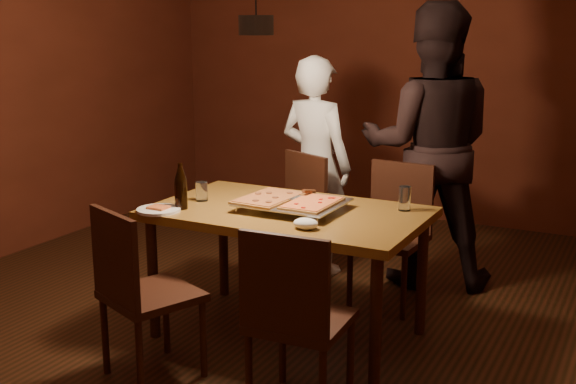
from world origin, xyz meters
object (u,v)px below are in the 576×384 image
at_px(beer_bottle_a, 180,189).
at_px(chair_far_left, 294,207).
at_px(chair_near_right, 294,306).
at_px(beer_bottle_b, 181,186).
at_px(diner_dark, 429,147).
at_px(chair_near_left, 136,279).
at_px(dining_table, 288,222).
at_px(pizza_tray, 292,206).
at_px(diner_white, 316,166).
at_px(chair_far_right, 395,220).
at_px(plate_slice, 159,210).
at_px(pendant_lamp, 256,23).

bearing_deg(beer_bottle_a, chair_far_left, 80.44).
relative_size(chair_far_left, chair_near_right, 1.15).
distance_m(beer_bottle_b, diner_dark, 1.78).
relative_size(beer_bottle_a, beer_bottle_b, 0.87).
relative_size(chair_far_left, diner_dark, 0.29).
distance_m(chair_near_left, beer_bottle_a, 0.66).
relative_size(dining_table, diner_dark, 0.79).
bearing_deg(pizza_tray, chair_near_left, -117.29).
height_order(chair_near_right, beer_bottle_b, beer_bottle_b).
xyz_separation_m(dining_table, diner_white, (-0.35, 1.10, 0.10)).
height_order(chair_near_right, diner_dark, diner_dark).
bearing_deg(chair_near_left, beer_bottle_a, 124.90).
bearing_deg(pizza_tray, diner_white, 109.79).
distance_m(chair_far_right, chair_near_left, 1.79).
distance_m(chair_near_left, plate_slice, 0.55).
distance_m(pizza_tray, plate_slice, 0.74).
bearing_deg(pendant_lamp, chair_far_right, 64.09).
height_order(chair_far_right, diner_white, diner_white).
bearing_deg(beer_bottle_a, diner_white, 82.02).
xyz_separation_m(dining_table, chair_near_left, (-0.42, -0.82, -0.14)).
distance_m(plate_slice, diner_dark, 1.91).
height_order(chair_near_left, pizza_tray, chair_near_left).
distance_m(dining_table, chair_near_left, 0.93).
relative_size(chair_near_left, pizza_tray, 0.99).
distance_m(chair_near_right, plate_slice, 1.14).
bearing_deg(chair_near_left, dining_table, 85.21).
height_order(dining_table, plate_slice, plate_slice).
distance_m(dining_table, plate_slice, 0.72).
bearing_deg(beer_bottle_b, plate_slice, -129.15).
distance_m(chair_near_left, pendant_lamp, 1.43).
distance_m(chair_far_left, beer_bottle_a, 1.11).
xyz_separation_m(dining_table, chair_near_right, (0.43, -0.76, -0.14)).
distance_m(chair_near_right, diner_white, 2.03).
distance_m(diner_dark, pendant_lamp, 1.69).
relative_size(chair_near_left, beer_bottle_b, 2.11).
xyz_separation_m(beer_bottle_a, diner_white, (0.19, 1.36, -0.09)).
bearing_deg(chair_near_right, diner_white, 109.74).
bearing_deg(diner_dark, beer_bottle_b, 39.31).
distance_m(dining_table, chair_far_right, 0.88).
bearing_deg(chair_far_left, dining_table, 139.19).
bearing_deg(diner_dark, pizza_tray, 53.91).
bearing_deg(plate_slice, chair_near_left, -66.43).
height_order(dining_table, chair_near_left, chair_near_left).
height_order(chair_near_right, pendant_lamp, pendant_lamp).
bearing_deg(diner_dark, plate_slice, 38.88).
relative_size(chair_far_right, chair_near_right, 1.00).
relative_size(diner_white, diner_dark, 0.81).
bearing_deg(pizza_tray, dining_table, -166.49).
distance_m(chair_far_right, beer_bottle_b, 1.42).
xyz_separation_m(beer_bottle_a, diner_dark, (0.97, 1.49, 0.09)).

